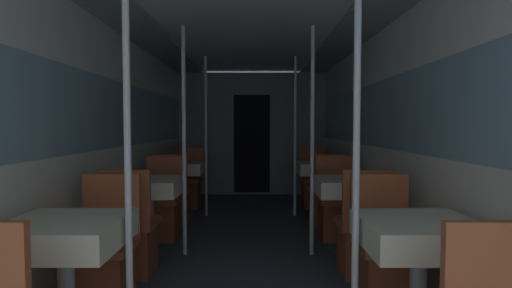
% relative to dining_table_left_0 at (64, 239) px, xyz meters
% --- Properties ---
extents(wall_left, '(0.05, 8.05, 2.16)m').
position_rel_dining_table_left_0_xyz_m(wall_left, '(-0.38, 1.79, 0.49)').
color(wall_left, silver).
rests_on(wall_left, ground_plane).
extents(wall_right, '(0.05, 8.05, 2.16)m').
position_rel_dining_table_left_0_xyz_m(wall_right, '(2.27, 1.79, 0.49)').
color(wall_right, silver).
rests_on(wall_right, ground_plane).
extents(ceiling_panel, '(2.65, 8.05, 0.07)m').
position_rel_dining_table_left_0_xyz_m(ceiling_panel, '(0.94, 1.79, 1.58)').
color(ceiling_panel, silver).
rests_on(ceiling_panel, wall_left).
extents(bulkhead_far, '(2.60, 0.09, 2.16)m').
position_rel_dining_table_left_0_xyz_m(bulkhead_far, '(0.94, 4.98, 0.45)').
color(bulkhead_far, slate).
rests_on(bulkhead_far, ground_plane).
extents(dining_table_left_0, '(0.60, 0.60, 0.73)m').
position_rel_dining_table_left_0_xyz_m(dining_table_left_0, '(0.00, 0.00, 0.00)').
color(dining_table_left_0, '#4C4C51').
rests_on(dining_table_left_0, ground_plane).
extents(chair_left_far_0, '(0.40, 0.40, 0.89)m').
position_rel_dining_table_left_0_xyz_m(chair_left_far_0, '(0.00, 0.53, -0.34)').
color(chair_left_far_0, brown).
rests_on(chair_left_far_0, ground_plane).
extents(support_pole_left_0, '(0.04, 0.04, 2.16)m').
position_rel_dining_table_left_0_xyz_m(support_pole_left_0, '(0.34, 0.00, 0.46)').
color(support_pole_left_0, silver).
rests_on(support_pole_left_0, ground_plane).
extents(dining_table_left_1, '(0.60, 0.60, 0.73)m').
position_rel_dining_table_left_0_xyz_m(dining_table_left_1, '(0.00, 1.65, 0.00)').
color(dining_table_left_1, '#4C4C51').
rests_on(dining_table_left_1, ground_plane).
extents(chair_left_near_1, '(0.40, 0.40, 0.89)m').
position_rel_dining_table_left_0_xyz_m(chair_left_near_1, '(0.00, 1.12, -0.34)').
color(chair_left_near_1, brown).
rests_on(chair_left_near_1, ground_plane).
extents(chair_left_far_1, '(0.40, 0.40, 0.89)m').
position_rel_dining_table_left_0_xyz_m(chair_left_far_1, '(0.00, 2.18, -0.34)').
color(chair_left_far_1, brown).
rests_on(chair_left_far_1, ground_plane).
extents(support_pole_left_1, '(0.04, 0.04, 2.16)m').
position_rel_dining_table_left_0_xyz_m(support_pole_left_1, '(0.34, 1.65, 0.46)').
color(support_pole_left_1, silver).
rests_on(support_pole_left_1, ground_plane).
extents(dining_table_left_2, '(0.60, 0.60, 0.73)m').
position_rel_dining_table_left_0_xyz_m(dining_table_left_2, '(0.00, 3.30, 0.00)').
color(dining_table_left_2, '#4C4C51').
rests_on(dining_table_left_2, ground_plane).
extents(chair_left_near_2, '(0.40, 0.40, 0.89)m').
position_rel_dining_table_left_0_xyz_m(chair_left_near_2, '(0.00, 2.77, -0.34)').
color(chair_left_near_2, brown).
rests_on(chair_left_near_2, ground_plane).
extents(chair_left_far_2, '(0.40, 0.40, 0.89)m').
position_rel_dining_table_left_0_xyz_m(chair_left_far_2, '(0.00, 3.83, -0.34)').
color(chair_left_far_2, brown).
rests_on(chair_left_far_2, ground_plane).
extents(support_pole_left_2, '(0.04, 0.04, 2.16)m').
position_rel_dining_table_left_0_xyz_m(support_pole_left_2, '(0.34, 3.30, 0.46)').
color(support_pole_left_2, silver).
rests_on(support_pole_left_2, ground_plane).
extents(dining_table_right_0, '(0.60, 0.60, 0.73)m').
position_rel_dining_table_left_0_xyz_m(dining_table_right_0, '(1.89, 0.00, 0.00)').
color(dining_table_right_0, '#4C4C51').
rests_on(dining_table_right_0, ground_plane).
extents(chair_right_far_0, '(0.40, 0.40, 0.89)m').
position_rel_dining_table_left_0_xyz_m(chair_right_far_0, '(1.89, 0.53, -0.34)').
color(chair_right_far_0, brown).
rests_on(chair_right_far_0, ground_plane).
extents(support_pole_right_0, '(0.04, 0.04, 2.16)m').
position_rel_dining_table_left_0_xyz_m(support_pole_right_0, '(1.55, 0.00, 0.46)').
color(support_pole_right_0, silver).
rests_on(support_pole_right_0, ground_plane).
extents(dining_table_right_1, '(0.60, 0.60, 0.73)m').
position_rel_dining_table_left_0_xyz_m(dining_table_right_1, '(1.89, 1.65, 0.00)').
color(dining_table_right_1, '#4C4C51').
rests_on(dining_table_right_1, ground_plane).
extents(chair_right_near_1, '(0.40, 0.40, 0.89)m').
position_rel_dining_table_left_0_xyz_m(chair_right_near_1, '(1.89, 1.12, -0.34)').
color(chair_right_near_1, brown).
rests_on(chair_right_near_1, ground_plane).
extents(chair_right_far_1, '(0.40, 0.40, 0.89)m').
position_rel_dining_table_left_0_xyz_m(chair_right_far_1, '(1.89, 2.18, -0.34)').
color(chair_right_far_1, brown).
rests_on(chair_right_far_1, ground_plane).
extents(support_pole_right_1, '(0.04, 0.04, 2.16)m').
position_rel_dining_table_left_0_xyz_m(support_pole_right_1, '(1.55, 1.65, 0.46)').
color(support_pole_right_1, silver).
rests_on(support_pole_right_1, ground_plane).
extents(dining_table_right_2, '(0.60, 0.60, 0.73)m').
position_rel_dining_table_left_0_xyz_m(dining_table_right_2, '(1.89, 3.30, 0.00)').
color(dining_table_right_2, '#4C4C51').
rests_on(dining_table_right_2, ground_plane).
extents(chair_right_near_2, '(0.40, 0.40, 0.89)m').
position_rel_dining_table_left_0_xyz_m(chair_right_near_2, '(1.89, 2.77, -0.34)').
color(chair_right_near_2, brown).
rests_on(chair_right_near_2, ground_plane).
extents(chair_right_far_2, '(0.40, 0.40, 0.89)m').
position_rel_dining_table_left_0_xyz_m(chair_right_far_2, '(1.89, 3.83, -0.34)').
color(chair_right_far_2, brown).
rests_on(chair_right_far_2, ground_plane).
extents(support_pole_right_2, '(0.04, 0.04, 2.16)m').
position_rel_dining_table_left_0_xyz_m(support_pole_right_2, '(1.55, 3.30, 0.46)').
color(support_pole_right_2, silver).
rests_on(support_pole_right_2, ground_plane).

